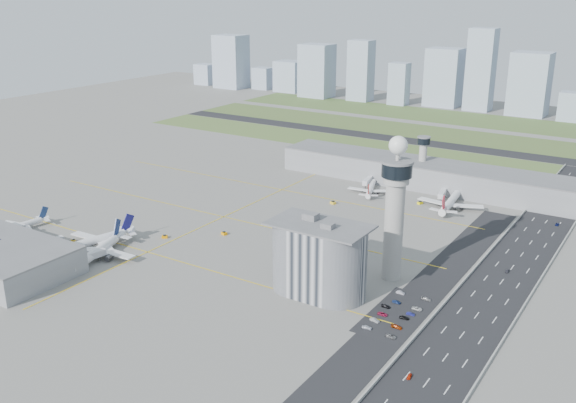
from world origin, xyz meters
The scene contains 60 objects.
ground centered at (0.00, 0.00, 0.00)m, with size 1000.00×1000.00×0.00m, color gray.
grass_strip_0 centered at (-20.00, 225.00, 0.04)m, with size 480.00×50.00×0.08m, color #4E6630.
grass_strip_1 centered at (-20.00, 300.00, 0.04)m, with size 480.00×60.00×0.08m, color #4A622E.
grass_strip_2 centered at (-20.00, 380.00, 0.04)m, with size 480.00×70.00×0.08m, color #506932.
runway centered at (-20.00, 262.00, 0.06)m, with size 480.00×22.00×0.10m, color black.
highway centered at (115.00, 0.00, 0.05)m, with size 28.00×500.00×0.10m, color black.
barrier_left centered at (101.00, 0.00, 0.60)m, with size 0.60×500.00×1.20m, color #9E9E99.
barrier_right centered at (129.00, 0.00, 0.60)m, with size 0.60×500.00×1.20m, color #9E9E99.
landside_road centered at (90.00, -10.00, 0.04)m, with size 18.00×260.00×0.08m, color black.
parking_lot centered at (88.00, -22.00, 0.05)m, with size 20.00×44.00×0.10m, color black.
taxiway_line_h_0 centered at (-40.00, -30.00, 0.01)m, with size 260.00×0.60×0.01m, color yellow.
taxiway_line_h_1 centered at (-40.00, 30.00, 0.01)m, with size 260.00×0.60×0.01m, color yellow.
taxiway_line_h_2 centered at (-40.00, 90.00, 0.01)m, with size 260.00×0.60×0.01m, color yellow.
taxiway_line_v centered at (-40.00, 30.00, 0.01)m, with size 0.60×260.00×0.01m, color yellow.
control_tower centered at (72.00, 8.00, 35.04)m, with size 14.00×14.00×64.50m.
secondary_tower centered at (30.00, 150.00, 18.80)m, with size 8.60×8.60×31.90m.
admin_building centered at (51.99, -22.00, 15.30)m, with size 42.00×24.00×33.50m.
terminal_pier centered at (40.00, 148.00, 7.90)m, with size 210.00×32.00×15.80m.
airplane_near_a centered at (-117.60, -46.40, 4.85)m, with size 34.63×29.44×9.70m, color white, non-canonical shape.
airplane_near_b centered at (-66.30, -40.68, 6.35)m, with size 45.37×38.57×12.70m, color white, non-canonical shape.
airplane_near_c centered at (-54.33, -48.76, 6.39)m, with size 45.67×38.82×12.79m, color white, non-canonical shape.
airplane_far_a centered at (10.36, 115.13, 4.78)m, with size 34.12×29.00×9.55m, color white, non-canonical shape.
airplane_far_b centered at (62.15, 114.87, 6.36)m, with size 45.40×38.59×12.71m, color white, non-canonical shape.
jet_bridge_near_1 centered at (-83.00, -61.00, 2.85)m, with size 14.00×3.00×5.70m, color silver, non-canonical shape.
jet_bridge_near_2 centered at (-53.00, -61.00, 2.85)m, with size 14.00×3.00×5.70m, color silver, non-canonical shape.
jet_bridge_far_0 centered at (2.00, 132.00, 2.85)m, with size 14.00×3.00×5.70m, color silver, non-canonical shape.
jet_bridge_far_1 centered at (52.00, 132.00, 2.85)m, with size 14.00×3.00×5.70m, color silver, non-canonical shape.
tug_0 centered at (-80.83, -40.85, 0.79)m, with size 1.87×2.72×1.58m, color gold, non-canonical shape.
tug_1 centered at (-75.40, -43.43, 0.84)m, with size 1.99×2.90×1.69m, color yellow, non-canonical shape.
tug_2 centered at (-45.76, -11.68, 0.85)m, with size 2.00×2.91×1.69m, color orange, non-canonical shape.
tug_3 centered at (-22.83, 8.65, 0.87)m, with size 2.06×3.00×1.74m, color #FD9B01, non-canonical shape.
tug_4 centered at (0.99, 83.20, 0.94)m, with size 2.23×3.24×1.88m, color yellow, non-canonical shape.
tug_5 centered at (44.83, 111.03, 0.89)m, with size 2.10×3.06×1.78m, color yellow, non-canonical shape.
car_lot_0 centered at (83.06, -38.87, 0.65)m, with size 1.54×3.83×1.30m, color silver.
car_lot_1 centered at (83.11, -32.25, 0.65)m, with size 1.38×3.96×1.31m, color #999C9E.
car_lot_2 centered at (83.64, -26.00, 0.56)m, with size 1.87×4.06×1.13m, color #A81A44.
car_lot_3 centered at (82.02, -19.37, 0.55)m, with size 1.55×3.81×1.10m, color black.
car_lot_4 centered at (84.11, -13.54, 0.62)m, with size 1.46×3.63×1.24m, color navy.
car_lot_5 centered at (82.14, -4.91, 0.62)m, with size 1.31×3.74×1.23m, color #B2B0C0.
car_lot_6 centered at (93.39, -39.82, 0.57)m, with size 1.89×4.09×1.14m, color gray.
car_lot_7 centered at (92.35, -32.28, 0.62)m, with size 1.75×4.31×1.25m, color #932D06.
car_lot_8 centered at (91.98, -24.16, 0.65)m, with size 1.54×3.83×1.31m, color black.
car_lot_9 centered at (92.87, -19.90, 0.56)m, with size 1.18×3.38×1.11m, color navy.
car_lot_10 centered at (93.39, -14.39, 0.59)m, with size 1.94×4.21×1.17m, color silver.
car_lot_11 centered at (93.41, -4.34, 0.59)m, with size 1.66×4.07×1.18m, color gray.
car_hw_0 centered at (109.05, -60.26, 0.55)m, with size 1.31×3.25×1.11m, color #B62208.
car_hw_1 centered at (114.20, 41.65, 0.58)m, with size 1.22×3.49×1.15m, color black.
car_hw_2 centered at (121.15, 117.53, 0.55)m, with size 1.81×3.93×1.09m, color #0D1857.
car_hw_4 centered at (107.49, 181.70, 0.56)m, with size 1.31×3.27×1.11m, color gray.
skyline_bldg_0 centered at (-377.77, 421.70, 13.25)m, with size 24.05×19.24×26.50m, color #9EADC1.
skyline_bldg_1 centered at (-331.22, 417.61, 32.80)m, with size 37.63×30.10×65.60m, color #9EADC1.
skyline_bldg_2 centered at (-291.25, 430.16, 13.39)m, with size 22.81×18.25×26.79m, color #9EADC1.
skyline_bldg_3 centered at (-252.58, 431.35, 18.47)m, with size 32.30×25.84×36.93m, color #9EADC1.
skyline_bldg_4 centered at (-204.47, 415.19, 30.18)m, with size 35.81×28.65×60.36m, color #9EADC1.
skyline_bldg_5 centered at (-150.11, 419.66, 33.44)m, with size 25.49×20.39×66.89m, color #9EADC1.
skyline_bldg_6 centered at (-102.68, 417.90, 22.60)m, with size 20.04×16.03×45.20m, color #9EADC1.
skyline_bldg_7 centered at (-59.44, 436.89, 30.61)m, with size 35.76×28.61×61.22m, color #9EADC1.
skyline_bldg_8 centered at (-19.42, 431.56, 41.69)m, with size 26.33×21.06×83.39m, color #9EADC1.
skyline_bldg_9 centered at (30.27, 432.32, 31.06)m, with size 36.96×29.57×62.11m, color #9EADC1.
skyline_bldg_10 centered at (73.27, 423.68, 13.87)m, with size 23.01×18.41×27.75m, color #9EADC1.
Camera 1 is at (174.04, -236.00, 123.54)m, focal length 40.00 mm.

